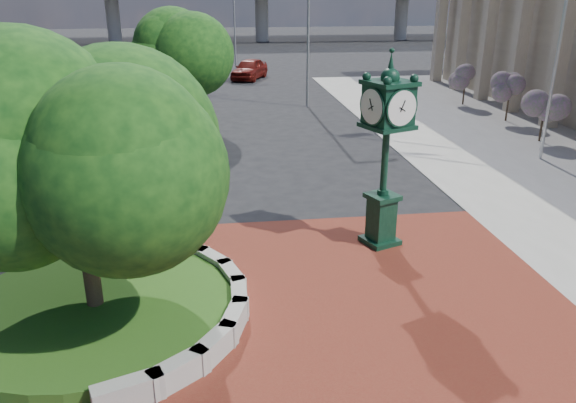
# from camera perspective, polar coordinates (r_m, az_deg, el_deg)

# --- Properties ---
(ground) EXTENTS (200.00, 200.00, 0.00)m
(ground) POSITION_cam_1_polar(r_m,az_deg,el_deg) (13.51, 2.81, -10.25)
(ground) COLOR black
(ground) RESTS_ON ground
(plaza) EXTENTS (12.00, 12.00, 0.04)m
(plaza) POSITION_cam_1_polar(r_m,az_deg,el_deg) (12.67, 3.63, -12.48)
(plaza) COLOR maroon
(plaza) RESTS_ON ground
(planter_wall) EXTENTS (2.96, 6.77, 0.54)m
(planter_wall) POSITION_cam_1_polar(r_m,az_deg,el_deg) (13.21, -8.99, -9.94)
(planter_wall) COLOR #9E9B93
(planter_wall) RESTS_ON ground
(grass_bed) EXTENTS (6.10, 6.10, 0.40)m
(grass_bed) POSITION_cam_1_polar(r_m,az_deg,el_deg) (13.53, -18.87, -10.44)
(grass_bed) COLOR #204313
(grass_bed) RESTS_ON ground
(tree_planter) EXTENTS (5.20, 5.20, 6.33)m
(tree_planter) POSITION_cam_1_polar(r_m,az_deg,el_deg) (12.16, -20.79, 3.96)
(tree_planter) COLOR #38281C
(tree_planter) RESTS_ON ground
(tree_street) EXTENTS (4.40, 4.40, 5.45)m
(tree_street) POSITION_cam_1_polar(r_m,az_deg,el_deg) (29.66, -11.37, 13.23)
(tree_street) COLOR #38281C
(tree_street) RESTS_ON ground
(post_clock) EXTENTS (1.41, 1.41, 5.46)m
(post_clock) POSITION_cam_1_polar(r_m,az_deg,el_deg) (15.60, 9.92, 5.77)
(post_clock) COLOR black
(post_clock) RESTS_ON ground
(parked_car) EXTENTS (3.67, 5.21, 1.65)m
(parked_car) POSITION_cam_1_polar(r_m,az_deg,el_deg) (46.95, -3.94, 13.29)
(parked_car) COLOR #5F120D
(parked_car) RESTS_ON ground
(flagpole_b) EXTENTS (1.73, 0.46, 11.22)m
(flagpole_b) POSITION_cam_1_polar(r_m,az_deg,el_deg) (25.93, 26.16, 16.15)
(flagpole_b) COLOR silver
(flagpole_b) RESTS_ON ground
(street_lamp_near) EXTENTS (2.07, 0.35, 9.22)m
(street_lamp_near) POSITION_cam_1_polar(r_m,az_deg,el_deg) (35.16, 2.46, 18.28)
(street_lamp_near) COLOR slate
(street_lamp_near) RESTS_ON ground
(street_lamp_far) EXTENTS (2.12, 0.43, 9.45)m
(street_lamp_far) POSITION_cam_1_polar(r_m,az_deg,el_deg) (55.76, -5.28, 19.30)
(street_lamp_far) COLOR slate
(street_lamp_far) RESTS_ON ground
(shrub_near) EXTENTS (1.20, 1.20, 2.20)m
(shrub_near) POSITION_cam_1_polar(r_m,az_deg,el_deg) (29.63, 24.59, 8.53)
(shrub_near) COLOR #38281C
(shrub_near) RESTS_ON ground
(shrub_mid) EXTENTS (1.20, 1.20, 2.20)m
(shrub_mid) POSITION_cam_1_polar(r_m,az_deg,el_deg) (33.66, 21.57, 10.23)
(shrub_mid) COLOR #38281C
(shrub_mid) RESTS_ON ground
(shrub_far) EXTENTS (1.20, 1.20, 2.20)m
(shrub_far) POSITION_cam_1_polar(r_m,az_deg,el_deg) (37.71, 17.57, 11.71)
(shrub_far) COLOR #38281C
(shrub_far) RESTS_ON ground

